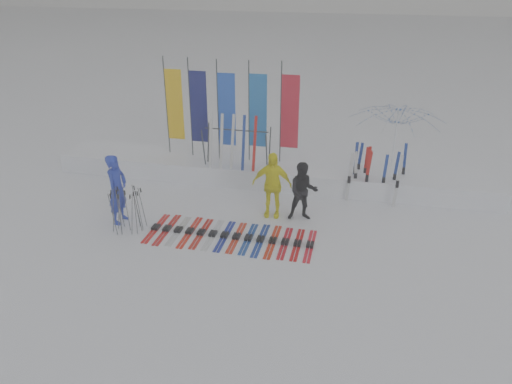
% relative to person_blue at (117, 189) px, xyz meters
% --- Properties ---
extents(ground, '(120.00, 120.00, 0.00)m').
position_rel_person_blue_xyz_m(ground, '(3.47, -1.03, -0.97)').
color(ground, white).
rests_on(ground, ground).
extents(snow_bank, '(14.00, 1.60, 0.60)m').
position_rel_person_blue_xyz_m(snow_bank, '(3.47, 3.57, -0.67)').
color(snow_bank, white).
rests_on(snow_bank, ground).
extents(person_blue, '(0.51, 0.74, 1.93)m').
position_rel_person_blue_xyz_m(person_blue, '(0.00, 0.00, 0.00)').
color(person_blue, '#1C2EA8').
rests_on(person_blue, ground).
extents(person_black, '(0.92, 0.79, 1.66)m').
position_rel_person_blue_xyz_m(person_black, '(4.82, 1.23, -0.14)').
color(person_black, black).
rests_on(person_black, ground).
extents(person_yellow, '(1.11, 0.50, 1.87)m').
position_rel_person_blue_xyz_m(person_yellow, '(3.96, 1.26, -0.03)').
color(person_yellow, '#FFFA10').
rests_on(person_yellow, ground).
extents(tent_canopy, '(3.45, 3.50, 2.62)m').
position_rel_person_blue_xyz_m(tent_canopy, '(7.22, 4.12, 0.34)').
color(tent_canopy, white).
rests_on(tent_canopy, ground).
extents(ski_row, '(4.30, 1.69, 0.07)m').
position_rel_person_blue_xyz_m(ski_row, '(3.15, -0.18, -0.93)').
color(ski_row, red).
rests_on(ski_row, ground).
extents(pole_cluster, '(0.75, 0.71, 1.24)m').
position_rel_person_blue_xyz_m(pole_cluster, '(0.46, -0.45, -0.37)').
color(pole_cluster, '#595B60').
rests_on(pole_cluster, ground).
extents(feather_flags, '(4.36, 0.25, 3.20)m').
position_rel_person_blue_xyz_m(feather_flags, '(2.04, 3.79, 1.28)').
color(feather_flags, '#383A3F').
rests_on(feather_flags, ground).
extents(ski_rack, '(2.04, 0.80, 1.23)m').
position_rel_person_blue_xyz_m(ski_rack, '(2.47, 3.17, 0.42)').
color(ski_rack, '#383A3F').
rests_on(ski_rack, ground).
extents(upright_skis, '(1.66, 1.19, 1.67)m').
position_rel_person_blue_xyz_m(upright_skis, '(6.64, 3.09, -0.20)').
color(upright_skis, silver).
rests_on(upright_skis, ground).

